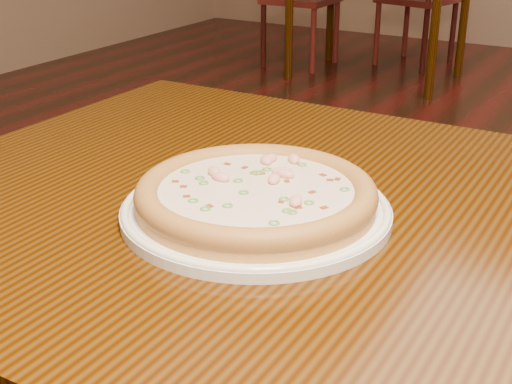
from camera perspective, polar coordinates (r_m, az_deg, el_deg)
The scene contains 3 objects.
hero_table at distance 0.86m, azimuth 8.75°, elevation -8.42°, with size 1.20×0.80×0.75m.
plate at distance 0.81m, azimuth 0.00°, elevation -1.38°, with size 0.31×0.31×0.02m.
pizza at distance 0.80m, azimuth 0.01°, elevation -0.18°, with size 0.27×0.27×0.03m.
Camera 1 is at (0.19, -1.06, 1.10)m, focal length 50.00 mm.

